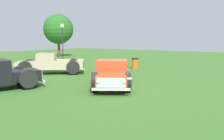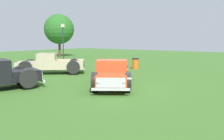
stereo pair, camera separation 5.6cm
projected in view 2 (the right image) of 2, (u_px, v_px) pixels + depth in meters
name	position (u px, v px, depth m)	size (l,w,h in m)	color
ground_plane	(119.00, 88.00, 12.67)	(80.00, 80.00, 0.00)	#3D6B28
pickup_truck_foreground	(112.00, 74.00, 12.75)	(4.97, 4.16, 1.49)	#D14723
pickup_truck_behind_right	(46.00, 64.00, 17.74)	(4.72, 4.90, 1.54)	#C6B793
lamp_post_far	(63.00, 42.00, 26.93)	(0.36, 0.36, 4.37)	#2D2D33
trash_can	(135.00, 63.00, 20.65)	(0.59, 0.59, 0.95)	orange
oak_tree_east	(59.00, 29.00, 34.48)	(4.35, 4.35, 6.21)	brown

